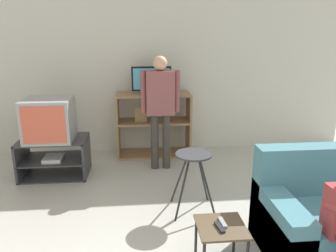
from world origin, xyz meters
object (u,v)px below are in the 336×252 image
at_px(snack_table, 221,232).
at_px(remote_control_black, 220,227).
at_px(media_shelf, 154,124).
at_px(remote_control_white, 222,222).
at_px(person_standing_adult, 160,102).
at_px(tv_stand, 55,157).
at_px(television_main, 49,119).
at_px(folding_stool, 193,163).
at_px(television_flat, 151,81).

height_order(snack_table, remote_control_black, remote_control_black).
relative_size(media_shelf, remote_control_white, 7.87).
relative_size(remote_control_black, person_standing_adult, 0.09).
xyz_separation_m(tv_stand, media_shelf, (1.37, 0.65, 0.25)).
distance_m(tv_stand, media_shelf, 1.54).
distance_m(media_shelf, snack_table, 2.72).
relative_size(media_shelf, remote_control_black, 7.87).
distance_m(television_main, folding_stool, 2.04).
bearing_deg(television_flat, tv_stand, -154.41).
relative_size(tv_stand, folding_stool, 1.32).
distance_m(television_flat, remote_control_black, 2.85).
bearing_deg(remote_control_white, media_shelf, 94.47).
distance_m(tv_stand, television_main, 0.53).
bearing_deg(tv_stand, television_flat, 25.59).
height_order(snack_table, person_standing_adult, person_standing_adult).
xyz_separation_m(tv_stand, television_flat, (1.35, 0.65, 0.92)).
bearing_deg(snack_table, remote_control_black, -123.43).
bearing_deg(remote_control_black, snack_table, 47.20).
relative_size(tv_stand, remote_control_white, 6.09).
bearing_deg(snack_table, media_shelf, 98.34).
bearing_deg(remote_control_white, person_standing_adult, 94.88).
bearing_deg(media_shelf, person_standing_adult, -82.81).
height_order(tv_stand, media_shelf, media_shelf).
height_order(tv_stand, person_standing_adult, person_standing_adult).
bearing_deg(snack_table, television_main, 131.42).
bearing_deg(television_main, snack_table, -48.58).
height_order(remote_control_white, person_standing_adult, person_standing_adult).
distance_m(television_flat, remote_control_white, 2.79).
distance_m(folding_stool, remote_control_black, 0.99).
bearing_deg(person_standing_adult, television_main, -175.38).
distance_m(tv_stand, remote_control_black, 2.71).
height_order(television_main, remote_control_black, television_main).
relative_size(media_shelf, folding_stool, 1.71).
bearing_deg(remote_control_black, television_flat, 88.91).
bearing_deg(remote_control_black, person_standing_adult, 88.58).
bearing_deg(media_shelf, snack_table, -81.66).
distance_m(snack_table, remote_control_white, 0.08).
height_order(television_main, remote_control_white, television_main).
bearing_deg(media_shelf, television_flat, -174.32).
height_order(media_shelf, person_standing_adult, person_standing_adult).
height_order(tv_stand, television_main, television_main).
height_order(folding_stool, snack_table, folding_stool).
distance_m(television_flat, folding_stool, 1.88).
height_order(television_flat, person_standing_adult, person_standing_adult).
xyz_separation_m(snack_table, remote_control_white, (0.02, 0.03, 0.07)).
relative_size(television_main, remote_control_black, 4.18).
bearing_deg(folding_stool, remote_control_white, -84.98).
xyz_separation_m(remote_control_white, person_standing_adult, (-0.34, 2.11, 0.54)).
distance_m(television_main, remote_control_white, 2.71).
relative_size(tv_stand, media_shelf, 0.77).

